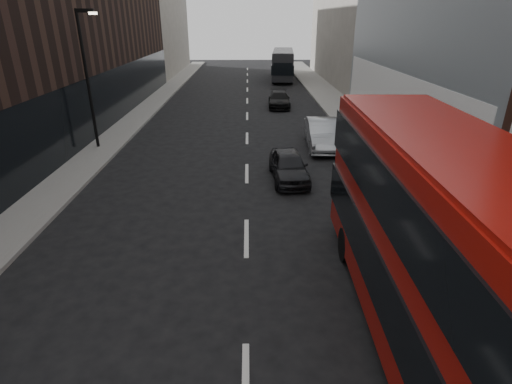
{
  "coord_description": "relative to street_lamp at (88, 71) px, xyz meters",
  "views": [
    {
      "loc": [
        0.1,
        -3.58,
        6.71
      ],
      "look_at": [
        0.28,
        6.06,
        2.5
      ],
      "focal_mm": 28.0,
      "sensor_mm": 36.0,
      "label": 1
    }
  ],
  "objects": [
    {
      "name": "sidewalk_right",
      "position": [
        15.72,
        7.0,
        -4.11
      ],
      "size": [
        3.0,
        80.0,
        0.15
      ],
      "primitive_type": "cube",
      "color": "slate",
      "rests_on": "ground"
    },
    {
      "name": "sidewalk_left",
      "position": [
        0.22,
        7.0,
        -4.11
      ],
      "size": [
        2.0,
        80.0,
        0.15
      ],
      "primitive_type": "cube",
      "color": "slate",
      "rests_on": "ground"
    },
    {
      "name": "building_left_mid",
      "position": [
        -3.28,
        12.0,
        2.82
      ],
      "size": [
        5.0,
        24.0,
        14.0
      ],
      "primitive_type": "cube",
      "color": "black",
      "rests_on": "ground"
    },
    {
      "name": "building_left_far",
      "position": [
        -3.28,
        34.0,
        2.32
      ],
      "size": [
        5.0,
        20.0,
        13.0
      ],
      "primitive_type": "cube",
      "color": "slate",
      "rests_on": "ground"
    },
    {
      "name": "street_lamp",
      "position": [
        0.0,
        0.0,
        0.0
      ],
      "size": [
        1.06,
        0.22,
        7.0
      ],
      "color": "black",
      "rests_on": "sidewalk_left"
    },
    {
      "name": "red_bus",
      "position": [
        12.23,
        -15.03,
        -1.61
      ],
      "size": [
        3.05,
        11.54,
        4.62
      ],
      "rotation": [
        0.0,
        0.0,
        -0.03
      ],
      "color": "#930F09",
      "rests_on": "ground"
    },
    {
      "name": "grey_bus",
      "position": [
        12.4,
        27.28,
        -2.41
      ],
      "size": [
        3.28,
        10.4,
        3.31
      ],
      "rotation": [
        0.0,
        0.0,
        -0.09
      ],
      "color": "black",
      "rests_on": "ground"
    },
    {
      "name": "car_a",
      "position": [
        10.1,
        -4.79,
        -3.53
      ],
      "size": [
        1.75,
        3.91,
        1.31
      ],
      "primitive_type": "imported",
      "rotation": [
        0.0,
        0.0,
        0.06
      ],
      "color": "black",
      "rests_on": "ground"
    },
    {
      "name": "car_b",
      "position": [
        12.44,
        0.05,
        -3.4
      ],
      "size": [
        1.82,
        4.8,
        1.56
      ],
      "primitive_type": "imported",
      "rotation": [
        0.0,
        0.0,
        -0.04
      ],
      "color": "#9A9EA2",
      "rests_on": "ground"
    },
    {
      "name": "car_c",
      "position": [
        10.83,
        11.25,
        -3.56
      ],
      "size": [
        1.89,
        4.31,
        1.23
      ],
      "primitive_type": "imported",
      "rotation": [
        0.0,
        0.0,
        -0.04
      ],
      "color": "black",
      "rests_on": "ground"
    }
  ]
}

